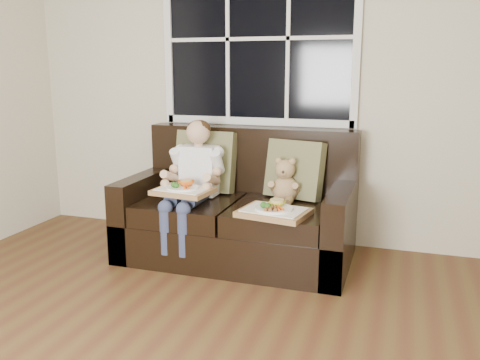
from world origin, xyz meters
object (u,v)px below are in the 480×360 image
(child, at_px, (194,173))
(loveseat, at_px, (240,216))
(teddy_bear, at_px, (285,183))
(tray_right, at_px, (274,211))
(tray_left, at_px, (183,190))

(child, bearing_deg, loveseat, 20.68)
(loveseat, relative_size, teddy_bear, 4.94)
(teddy_bear, bearing_deg, loveseat, -178.14)
(loveseat, relative_size, child, 1.87)
(loveseat, relative_size, tray_right, 3.40)
(child, xyz_separation_m, teddy_bear, (0.67, 0.15, -0.07))
(child, relative_size, tray_left, 2.12)
(loveseat, bearing_deg, teddy_bear, 4.18)
(loveseat, height_order, child, child)
(loveseat, xyz_separation_m, tray_right, (0.36, -0.36, 0.17))
(tray_left, bearing_deg, tray_right, 4.49)
(child, xyz_separation_m, tray_left, (0.01, -0.22, -0.08))
(tray_left, bearing_deg, child, 98.54)
(child, height_order, teddy_bear, child)
(tray_left, height_order, tray_right, tray_left)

